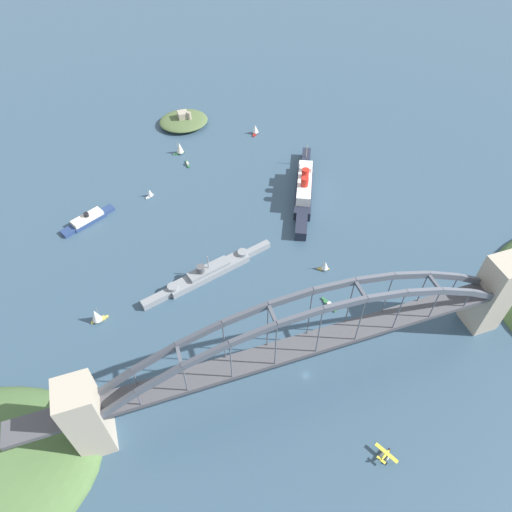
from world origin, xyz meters
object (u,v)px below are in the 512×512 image
seaplane_taxiing_near_bridge (385,455)px  small_boat_1 (325,265)px  fort_island_mid_harbor (184,121)px  small_boat_6 (180,148)px  naval_cruiser (208,273)px  small_boat_4 (188,164)px  small_boat_2 (329,305)px  ocean_liner (304,187)px  small_boat_3 (150,193)px  small_boat_0 (96,315)px  harbor_ferry_steamer (87,219)px  harbor_arch_bridge (310,346)px  small_boat_5 (255,129)px

seaplane_taxiing_near_bridge → small_boat_1: 112.33m
fort_island_mid_harbor → small_boat_6: 42.43m
naval_cruiser → small_boat_6: naval_cruiser is taller
naval_cruiser → small_boat_4: size_ratio=9.00×
fort_island_mid_harbor → small_boat_2: 216.46m
ocean_liner → small_boat_3: ocean_liner is taller
small_boat_4 → small_boat_1: bearing=-67.2°
small_boat_0 → small_boat_4: (79.73, 124.85, -4.15)m
harbor_ferry_steamer → fort_island_mid_harbor: bearing=48.2°
ocean_liner → harbor_ferry_steamer: bearing=172.4°
small_boat_4 → harbor_ferry_steamer: bearing=-152.1°
harbor_arch_bridge → small_boat_6: size_ratio=24.66×
seaplane_taxiing_near_bridge → harbor_arch_bridge: bearing=109.7°
harbor_arch_bridge → naval_cruiser: 88.34m
naval_cruiser → small_boat_6: (11.38, 129.38, 1.96)m
small_boat_1 → small_boat_3: (-88.38, 102.40, -0.29)m
small_boat_1 → small_boat_4: 141.68m
ocean_liner → small_boat_3: bearing=162.5°
fort_island_mid_harbor → small_boat_3: fort_island_mid_harbor is taller
harbor_arch_bridge → fort_island_mid_harbor: harbor_arch_bridge is taller
small_boat_1 → small_boat_2: size_ratio=0.65×
ocean_liner → harbor_ferry_steamer: 149.21m
harbor_arch_bridge → fort_island_mid_harbor: bearing=91.5°
harbor_arch_bridge → small_boat_3: (-50.10, 164.16, -24.02)m
ocean_liner → small_boat_3: 108.77m
ocean_liner → naval_cruiser: (-83.67, -52.09, -3.13)m
harbor_ferry_steamer → small_boat_1: (132.50, -89.53, 1.31)m
small_boat_3 → small_boat_4: small_boat_3 is taller
small_boat_1 → small_boat_2: 27.32m
small_boat_6 → small_boat_3: bearing=-125.1°
harbor_ferry_steamer → seaplane_taxiing_near_bridge: (111.65, -199.90, -0.13)m
ocean_liner → fort_island_mid_harbor: ocean_liner is taller
ocean_liner → small_boat_1: size_ratio=11.47×
fort_island_mid_harbor → small_boat_6: fort_island_mid_harbor is taller
ocean_liner → small_boat_3: (-103.73, 32.61, -2.89)m
fort_island_mid_harbor → small_boat_4: (-10.06, -57.08, -2.54)m
small_boat_2 → harbor_arch_bridge: bearing=-129.4°
small_boat_1 → small_boat_5: bearing=87.1°
ocean_liner → small_boat_1: bearing=-102.4°
harbor_arch_bridge → fort_island_mid_harbor: size_ratio=6.56×
naval_cruiser → fort_island_mid_harbor: bearing=82.1°
small_boat_3 → small_boat_4: 43.92m
small_boat_5 → small_boat_6: (-64.80, -7.47, 0.92)m
harbor_arch_bridge → naval_cruiser: (-30.04, 79.45, -24.27)m
seaplane_taxiing_near_bridge → small_boat_2: size_ratio=0.93×
harbor_arch_bridge → small_boat_2: bearing=50.6°
small_boat_0 → small_boat_2: small_boat_0 is taller
small_boat_1 → small_boat_5: (7.86, 154.55, 0.51)m
harbor_ferry_steamer → seaplane_taxiing_near_bridge: harbor_ferry_steamer is taller
small_boat_2 → small_boat_4: bearing=106.4°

